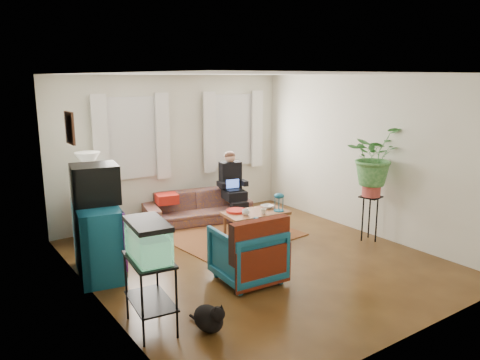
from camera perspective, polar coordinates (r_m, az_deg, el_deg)
floor at (r=6.79m, az=1.95°, el=-9.71°), size 4.50×5.00×0.01m
ceiling at (r=6.29m, az=2.13°, el=12.80°), size 4.50×5.00×0.01m
wall_back at (r=8.52m, az=-8.09°, el=3.82°), size 4.50×0.01×2.60m
wall_front at (r=4.71m, az=20.57°, el=-3.87°), size 4.50×0.01×2.60m
wall_left at (r=5.41m, az=-17.45°, el=-1.61°), size 0.01×5.00×2.60m
wall_right at (r=7.95m, az=15.17°, el=2.89°), size 0.01×5.00×2.60m
window_left at (r=8.14m, az=-13.13°, el=5.00°), size 1.08×0.04×1.38m
window_right at (r=9.09m, az=-1.00°, el=6.07°), size 1.08×0.04×1.38m
curtains_left at (r=8.07m, az=-12.92°, el=4.94°), size 1.36×0.06×1.50m
curtains_right at (r=9.03m, az=-0.72°, el=6.02°), size 1.36×0.06×1.50m
picture_frame at (r=6.12m, az=-19.96°, el=5.98°), size 0.04×0.32×0.40m
area_rug at (r=7.77m, az=-1.00°, el=-6.74°), size 2.15×1.79×0.01m
sofa at (r=8.41m, az=-5.27°, el=-2.70°), size 2.00×1.12×0.74m
seated_person at (r=8.59m, az=-0.97°, el=-1.01°), size 0.58×0.67×1.12m
side_table at (r=7.80m, az=-17.60°, el=-4.41°), size 0.65×0.65×0.75m
table_lamp at (r=7.64m, az=-17.94°, el=0.60°), size 0.49×0.49×0.69m
dresser at (r=6.45m, az=-16.93°, el=-6.98°), size 0.71×1.13×0.95m
crt_tv at (r=6.35m, az=-17.28°, el=-0.45°), size 0.67×0.62×0.51m
aquarium_stand at (r=5.02m, az=-10.86°, el=-13.47°), size 0.46×0.73×0.77m
aquarium at (r=4.80m, az=-11.14°, el=-7.14°), size 0.42×0.66×0.40m
black_cat at (r=4.98m, az=-3.89°, el=-16.21°), size 0.29×0.42×0.35m
armchair at (r=6.01m, az=0.89°, el=-8.65°), size 0.82×0.77×0.79m
serape_throw at (r=5.71m, az=2.54°, el=-8.05°), size 0.80×0.23×0.65m
coffee_table at (r=7.65m, az=1.90°, el=-5.42°), size 1.09×0.67×0.43m
cup_a at (r=7.39m, az=0.71°, el=-3.97°), size 0.13×0.13×0.09m
cup_b at (r=7.46m, az=2.88°, el=-3.83°), size 0.10×0.10×0.09m
bowl at (r=7.80m, az=3.34°, el=-3.26°), size 0.22×0.22×0.05m
snack_tray at (r=7.57m, az=-0.47°, el=-3.78°), size 0.35×0.35×0.04m
birdcage at (r=7.62m, az=4.77°, el=-2.69°), size 0.19×0.19×0.30m
plant_stand at (r=7.73m, az=15.50°, el=-4.52°), size 0.36×0.36×0.73m
potted_plant at (r=7.53m, az=15.88°, el=1.79°), size 0.95×0.86×0.92m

